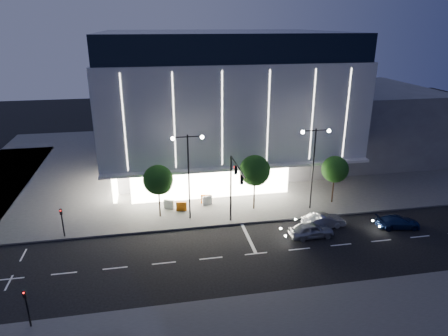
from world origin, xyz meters
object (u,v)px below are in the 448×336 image
traffic_mast (234,181)px  ped_signal_far (62,220)px  car_third (398,222)px  barrier_a (182,206)px  tree_right (335,171)px  car_second (323,221)px  barrier_c (206,199)px  street_lamp_west (188,165)px  barrier_d (207,200)px  car_lead (311,230)px  barrier_b (169,204)px  tree_mid (255,172)px  tree_left (158,181)px  ped_signal_near (27,304)px  street_lamp_east (314,157)px

traffic_mast → ped_signal_far: bearing=175.9°
car_third → barrier_a: bearing=78.2°
tree_right → ped_signal_far: bearing=-174.9°
tree_right → car_second: size_ratio=1.31×
barrier_c → street_lamp_west: bearing=-111.5°
ped_signal_far → barrier_d: bearing=17.3°
car_lead → barrier_b: (-12.83, 8.30, -0.07)m
ped_signal_far → barrier_b: (10.00, 4.17, -1.24)m
street_lamp_west → tree_right: size_ratio=1.63×
tree_mid → car_third: (12.90, -6.50, -3.72)m
car_second → tree_right: bearing=-36.3°
tree_right → car_second: tree_right is taller
tree_right → traffic_mast: bearing=-163.0°
car_lead → car_second: bearing=-51.9°
traffic_mast → tree_left: size_ratio=1.24×
car_second → ped_signal_near: bearing=107.7°
ped_signal_near → car_second: (24.76, 9.49, -1.19)m
tree_left → tree_right: tree_left is taller
car_second → barrier_c: car_second is taller
tree_right → barrier_c: bearing=171.0°
street_lamp_west → car_second: size_ratio=2.14×
street_lamp_west → tree_right: (16.03, 1.02, -2.07)m
tree_right → barrier_a: 17.06m
ped_signal_near → car_third: bearing=14.1°
tree_left → car_second: bearing=-17.7°
ped_signal_far → tree_left: 9.61m
tree_mid → ped_signal_near: bearing=-142.6°
tree_left → car_third: 24.05m
street_lamp_west → tree_right: bearing=3.6°
street_lamp_east → car_lead: 7.99m
street_lamp_east → car_second: street_lamp_east is taller
tree_left → barrier_d: tree_left is taller
traffic_mast → car_lead: traffic_mast is taller
ped_signal_far → car_third: ped_signal_far is taller
barrier_d → tree_mid: bearing=-39.2°
car_third → tree_right: bearing=38.9°
street_lamp_east → tree_left: (-15.97, 1.02, -1.92)m
barrier_b → barrier_c: same height
tree_right → barrier_a: (-16.73, 0.88, -3.23)m
ped_signal_far → barrier_c: 14.93m
barrier_a → barrier_b: size_ratio=1.00×
traffic_mast → tree_mid: size_ratio=1.15×
barrier_b → barrier_d: 4.20m
tree_left → tree_right: 19.00m
traffic_mast → barrier_c: 7.58m
tree_mid → barrier_b: bearing=169.7°
traffic_mast → tree_right: size_ratio=1.28×
street_lamp_east → barrier_d: (-10.81, 2.92, -5.31)m
tree_right → car_lead: 9.01m
street_lamp_west → car_lead: street_lamp_west is taller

